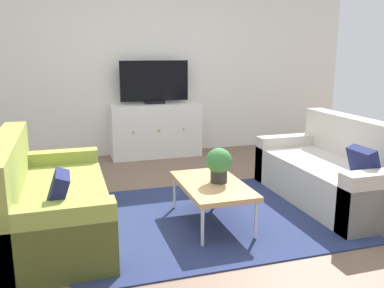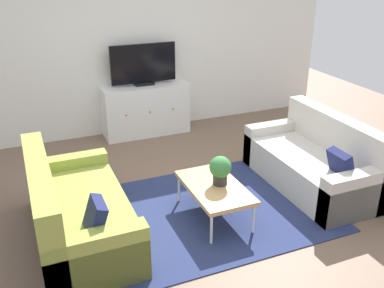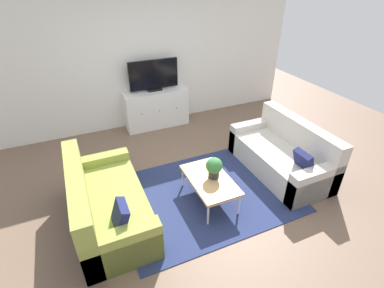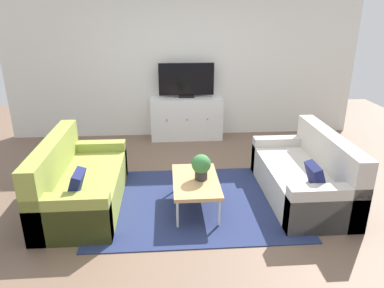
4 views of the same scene
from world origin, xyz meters
TOP-DOWN VIEW (x-y plane):
  - ground_plane at (0.00, 0.00)m, footprint 10.00×10.00m
  - wall_back at (0.00, 2.55)m, footprint 6.40×0.12m
  - area_rug at (0.00, -0.15)m, footprint 2.50×1.90m
  - couch_left_side at (-1.44, -0.10)m, footprint 0.86×1.73m
  - couch_right_side at (1.44, -0.10)m, footprint 0.86×1.73m
  - coffee_table at (-0.00, -0.27)m, footprint 0.54×0.93m
  - potted_plant at (0.07, -0.26)m, footprint 0.23×0.23m
  - tv_console at (0.04, 2.27)m, footprint 1.30×0.47m
  - flat_screen_tv at (0.04, 2.29)m, footprint 0.99×0.16m

SIDE VIEW (x-z plane):
  - ground_plane at x=0.00m, z-range 0.00..0.00m
  - area_rug at x=0.00m, z-range 0.00..0.01m
  - couch_left_side at x=-1.44m, z-range -0.14..0.70m
  - couch_right_side at x=1.44m, z-range -0.14..0.70m
  - coffee_table at x=0.00m, z-range 0.16..0.53m
  - tv_console at x=0.04m, z-range 0.00..0.77m
  - potted_plant at x=0.07m, z-range 0.39..0.70m
  - flat_screen_tv at x=0.04m, z-range 0.77..1.39m
  - wall_back at x=0.00m, z-range 0.00..2.70m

